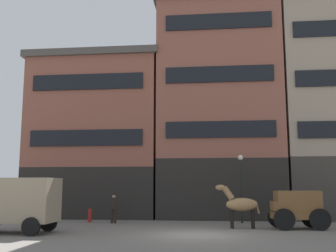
# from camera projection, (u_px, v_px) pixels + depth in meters

# --- Properties ---
(ground_plane) EXTENTS (120.00, 120.00, 0.00)m
(ground_plane) POSITION_uv_depth(u_px,v_px,m) (196.00, 235.00, 18.30)
(ground_plane) COLOR slate
(building_far_left) EXTENTS (9.86, 7.40, 11.88)m
(building_far_left) POSITION_uv_depth(u_px,v_px,m) (100.00, 137.00, 30.49)
(building_far_left) COLOR black
(building_far_left) RESTS_ON ground_plane
(building_center_left) EXTENTS (9.13, 7.40, 15.84)m
(building_center_left) POSITION_uv_depth(u_px,v_px,m) (219.00, 109.00, 29.83)
(building_center_left) COLOR black
(building_center_left) RESTS_ON ground_plane
(building_center_right) EXTENTS (7.04, 7.40, 18.23)m
(building_center_right) POSITION_uv_depth(u_px,v_px,m) (323.00, 91.00, 29.20)
(building_center_right) COLOR #38332D
(building_center_right) RESTS_ON ground_plane
(cargo_wagon) EXTENTS (2.99, 1.68, 1.98)m
(cargo_wagon) POSITION_uv_depth(u_px,v_px,m) (297.00, 207.00, 20.80)
(cargo_wagon) COLOR brown
(cargo_wagon) RESTS_ON ground_plane
(draft_horse) EXTENTS (2.35, 0.71, 2.30)m
(draft_horse) POSITION_uv_depth(u_px,v_px,m) (240.00, 204.00, 21.12)
(draft_horse) COLOR #937047
(draft_horse) RESTS_ON ground_plane
(delivery_truck_near) EXTENTS (4.37, 2.17, 2.62)m
(delivery_truck_near) POSITION_uv_depth(u_px,v_px,m) (15.00, 203.00, 19.06)
(delivery_truck_near) COLOR #2D3823
(delivery_truck_near) RESTS_ON ground_plane
(pedestrian_officer) EXTENTS (0.49, 0.49, 1.79)m
(pedestrian_officer) POSITION_uv_depth(u_px,v_px,m) (114.00, 207.00, 23.92)
(pedestrian_officer) COLOR black
(pedestrian_officer) RESTS_ON ground_plane
(streetlamp_curbside) EXTENTS (0.32, 0.32, 4.12)m
(streetlamp_curbside) POSITION_uv_depth(u_px,v_px,m) (241.00, 179.00, 24.18)
(streetlamp_curbside) COLOR black
(streetlamp_curbside) RESTS_ON ground_plane
(fire_hydrant_curbside) EXTENTS (0.24, 0.24, 0.83)m
(fire_hydrant_curbside) POSITION_uv_depth(u_px,v_px,m) (90.00, 215.00, 24.57)
(fire_hydrant_curbside) COLOR maroon
(fire_hydrant_curbside) RESTS_ON ground_plane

